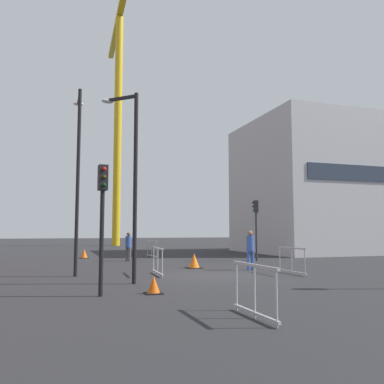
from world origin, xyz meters
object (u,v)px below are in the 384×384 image
Objects in this scene: traffic_light_island at (256,220)px; pedestrian_waiting at (128,244)px; streetlamp_tall at (78,165)px; traffic_light_crosswalk at (102,206)px; traffic_cone_by_barrier at (194,261)px; traffic_cone_on_verge at (84,254)px; traffic_cone_striped at (154,286)px; streetlamp_short at (131,170)px; construction_crane at (118,90)px; pedestrian_walking at (250,247)px.

pedestrian_waiting is at bearing 162.51° from traffic_light_island.
streetlamp_tall is 2.08× the size of traffic_light_crosswalk.
pedestrian_waiting reaches higher than traffic_cone_by_barrier.
pedestrian_waiting is 2.83× the size of traffic_cone_on_verge.
streetlamp_tall is 15.00× the size of traffic_cone_striped.
traffic_light_island is 7.53m from pedestrian_waiting.
traffic_light_crosswalk is at bearing -134.37° from traffic_light_island.
traffic_light_island reaches higher than traffic_cone_on_verge.
traffic_light_crosswalk reaches higher than pedestrian_waiting.
streetlamp_short is 13.16× the size of traffic_cone_striped.
streetlamp_tall reaches higher than traffic_cone_by_barrier.
pedestrian_waiting is 2.41× the size of traffic_cone_by_barrier.
traffic_light_island reaches higher than traffic_cone_striped.
pedestrian_waiting is 5.81m from traffic_cone_by_barrier.
traffic_cone_by_barrier is (3.53, 6.94, 0.09)m from traffic_cone_striped.
streetlamp_short is at bearing -87.21° from traffic_cone_on_verge.
streetlamp_short is (-4.15, -34.18, -14.70)m from construction_crane.
traffic_light_crosswalk reaches higher than pedestrian_walking.
construction_crane is 37.44m from streetlamp_short.
traffic_light_island reaches higher than pedestrian_waiting.
construction_crane is 31.36m from traffic_light_island.
construction_crane reaches higher than traffic_light_crosswalk.
traffic_light_island is at bearing 24.64° from streetlamp_tall.
pedestrian_waiting reaches higher than traffic_cone_on_verge.
traffic_cone_by_barrier is (4.98, 6.94, -2.09)m from traffic_light_crosswalk.
construction_crane is 8.11× the size of traffic_light_island.
construction_crane is at bearing 83.07° from streetlamp_short.
traffic_cone_on_verge is (-6.56, 10.32, -0.75)m from pedestrian_walking.
construction_crane reaches higher than streetlamp_short.
streetlamp_short is 6.89m from traffic_cone_by_barrier.
streetlamp_tall reaches higher than traffic_cone_on_verge.
pedestrian_walking is 2.55× the size of traffic_cone_by_barrier.
streetlamp_tall reaches higher than traffic_light_crosswalk.
streetlamp_tall is 1.14× the size of streetlamp_short.
traffic_cone_by_barrier is at bearing 63.03° from traffic_cone_striped.
traffic_light_crosswalk is at bearing -125.68° from traffic_cone_by_barrier.
streetlamp_short is 1.82× the size of traffic_light_crosswalk.
traffic_light_island is 6.02× the size of traffic_cone_on_verge.
traffic_light_crosswalk is (-5.33, -36.56, -16.11)m from construction_crane.
pedestrian_waiting is (-7.05, 2.22, -1.43)m from traffic_light_island.
streetlamp_tall is 3.41m from streetlamp_short.
traffic_light_island is 2.01× the size of pedestrian_walking.
pedestrian_waiting is 3.35× the size of traffic_cone_striped.
pedestrian_waiting is at bearing 80.80° from streetlamp_short.
pedestrian_walking is 1.06× the size of pedestrian_waiting.
streetlamp_short is at bearing -61.34° from streetlamp_tall.
pedestrian_walking reaches higher than pedestrian_waiting.
traffic_cone_by_barrier is 9.76m from traffic_cone_on_verge.
streetlamp_short reaches higher than traffic_light_crosswalk.
streetlamp_short is 11.65m from traffic_light_island.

